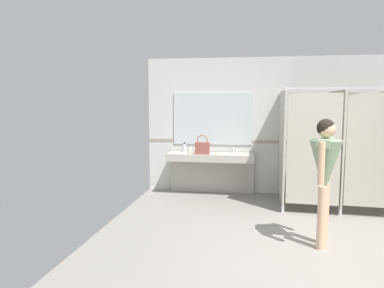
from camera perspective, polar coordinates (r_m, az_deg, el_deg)
The scene contains 10 objects.
ground_plane at distance 4.88m, azimuth 21.88°, elevation -16.85°, with size 6.41×6.85×0.10m, color gray.
wall_back at distance 7.65m, azimuth 17.28°, elevation 2.57°, with size 6.41×0.12×2.72m, color silver.
wall_back_tile_band at distance 7.61m, azimuth 17.27°, elevation 0.22°, with size 6.41×0.01×0.06m, color #9E937F.
vanity_counter at distance 7.45m, azimuth 2.97°, elevation -3.06°, with size 1.71×0.54×0.95m.
mirror_panel at distance 7.54m, azimuth 3.18°, elevation 3.91°, with size 1.61×0.02×1.04m, color silver.
bathroom_stalls at distance 6.82m, azimuth 21.43°, elevation -0.35°, with size 1.89×1.34×2.08m.
person_standing at distance 4.94m, azimuth 19.76°, elevation -3.34°, with size 0.51×0.54×1.64m.
handbag at distance 7.20m, azimuth 1.59°, elevation -0.54°, with size 0.28×0.10×0.38m.
soap_dispenser at distance 7.56m, azimuth -1.17°, elevation -0.58°, with size 0.07×0.07×0.19m.
paper_cup at distance 7.26m, azimuth -0.41°, elevation -1.12°, with size 0.07×0.07×0.10m, color beige.
Camera 1 is at (-1.03, -4.38, 1.85)m, focal length 34.70 mm.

